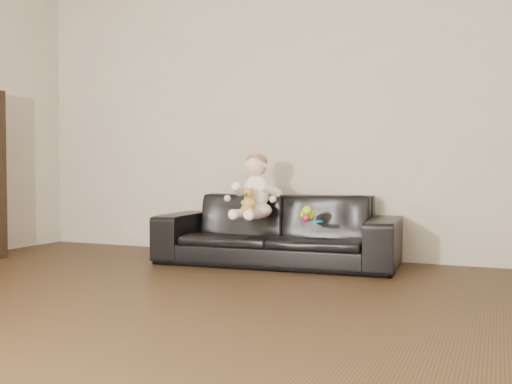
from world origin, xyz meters
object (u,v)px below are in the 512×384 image
at_px(baby, 255,190).
at_px(toy_green, 307,215).
at_px(toy_rattle, 306,218).
at_px(toy_blue_disc, 316,221).
at_px(sofa, 277,230).
at_px(teddy_bear, 248,200).

relative_size(baby, toy_green, 3.81).
height_order(toy_rattle, toy_blue_disc, toy_rattle).
bearing_deg(baby, toy_rattle, -3.69).
bearing_deg(toy_blue_disc, toy_green, 157.54).
relative_size(toy_green, toy_blue_disc, 1.37).
relative_size(sofa, teddy_bear, 10.31).
distance_m(sofa, teddy_bear, 0.39).
bearing_deg(toy_green, toy_blue_disc, -22.46).
relative_size(sofa, baby, 3.68).
height_order(teddy_bear, toy_green, teddy_bear).
distance_m(sofa, toy_rattle, 0.40).
bearing_deg(sofa, baby, -147.79).
distance_m(teddy_bear, toy_green, 0.48).
distance_m(baby, teddy_bear, 0.18).
bearing_deg(toy_green, baby, 174.41).
distance_m(baby, toy_green, 0.50).
xyz_separation_m(baby, teddy_bear, (0.01, -0.16, -0.07)).
relative_size(baby, teddy_bear, 2.81).
xyz_separation_m(toy_green, toy_blue_disc, (0.08, -0.03, -0.04)).
bearing_deg(toy_rattle, toy_blue_disc, 19.28).
bearing_deg(toy_blue_disc, sofa, 154.52).
height_order(baby, toy_rattle, baby).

